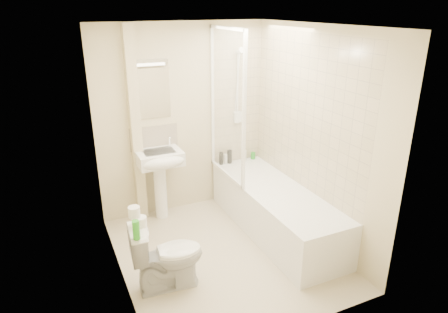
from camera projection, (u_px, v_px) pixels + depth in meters
name	position (u px, v px, depth m)	size (l,w,h in m)	color
floor	(224.00, 253.00, 4.42)	(2.50, 2.50, 0.00)	beige
wall_back	(183.00, 120.00, 5.05)	(2.20, 0.02, 2.40)	beige
wall_left	(113.00, 169.00, 3.56)	(0.02, 2.50, 2.40)	beige
wall_right	(314.00, 137.00, 4.42)	(0.02, 2.50, 2.40)	beige
ceiling	(224.00, 25.00, 3.56)	(2.20, 2.50, 0.02)	white
tile_back	(237.00, 98.00, 5.26)	(0.70, 0.01, 1.75)	beige
tile_right	(306.00, 114.00, 4.49)	(0.01, 2.10, 1.75)	beige
pipe_boxing	(136.00, 128.00, 4.76)	(0.12, 0.12, 2.40)	beige
splashback	(154.00, 137.00, 4.95)	(0.60, 0.01, 0.30)	beige
mirror	(151.00, 94.00, 4.75)	(0.46, 0.01, 0.60)	white
strip_light	(149.00, 62.00, 4.60)	(0.42, 0.07, 0.07)	silver
bathtub	(275.00, 209.00, 4.76)	(0.70, 2.10, 0.55)	white
shower_screen	(227.00, 106.00, 4.74)	(0.04, 0.92, 1.80)	white
shower_fixture	(238.00, 89.00, 5.17)	(0.10, 0.16, 0.99)	white
pedestal_sink	(160.00, 166.00, 4.87)	(0.54, 0.49, 1.04)	white
bottle_black_a	(221.00, 158.00, 5.37)	(0.05, 0.05, 0.17)	black
bottle_white_a	(225.00, 159.00, 5.40)	(0.05, 0.05, 0.13)	silver
bottle_black_b	(229.00, 157.00, 5.41)	(0.07, 0.07, 0.18)	black
bottle_white_b	(244.00, 155.00, 5.51)	(0.06, 0.06, 0.14)	silver
bottle_green	(253.00, 156.00, 5.57)	(0.06, 0.06, 0.09)	green
toilet	(167.00, 255.00, 3.79)	(0.71, 0.45, 0.69)	white
toilet_roll_lower	(140.00, 221.00, 3.62)	(0.11, 0.11, 0.09)	white
toilet_roll_upper	(134.00, 212.00, 3.59)	(0.11, 0.11, 0.10)	white
green_bottle	(136.00, 230.00, 3.40)	(0.06, 0.06, 0.18)	green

